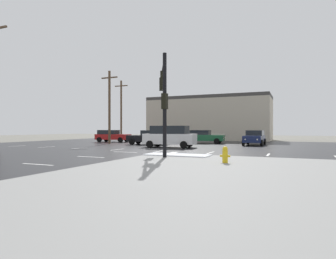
{
  "coord_description": "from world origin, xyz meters",
  "views": [
    {
      "loc": [
        11.43,
        -20.22,
        1.77
      ],
      "look_at": [
        -0.18,
        6.48,
        1.69
      ],
      "focal_mm": 30.4,
      "sensor_mm": 36.0,
      "label": 1
    }
  ],
  "objects_px": {
    "traffic_signal_mast": "(164,91)",
    "fire_hydrant": "(225,155)",
    "sedan_black": "(149,137)",
    "sedan_green": "(204,136)",
    "sedan_red": "(112,136)",
    "utility_pole_far": "(109,106)",
    "sedan_navy": "(255,137)",
    "suv_white": "(170,136)",
    "utility_pole_distant": "(121,109)"
  },
  "relations": [
    {
      "from": "traffic_signal_mast",
      "to": "fire_hydrant",
      "type": "distance_m",
      "value": 6.22
    },
    {
      "from": "sedan_black",
      "to": "sedan_green",
      "type": "relative_size",
      "value": 1.01
    },
    {
      "from": "sedan_red",
      "to": "traffic_signal_mast",
      "type": "bearing_deg",
      "value": -52.54
    },
    {
      "from": "fire_hydrant",
      "to": "sedan_black",
      "type": "relative_size",
      "value": 0.17
    },
    {
      "from": "utility_pole_far",
      "to": "sedan_navy",
      "type": "bearing_deg",
      "value": 12.42
    },
    {
      "from": "traffic_signal_mast",
      "to": "utility_pole_far",
      "type": "height_order",
      "value": "utility_pole_far"
    },
    {
      "from": "suv_white",
      "to": "sedan_green",
      "type": "distance_m",
      "value": 8.41
    },
    {
      "from": "fire_hydrant",
      "to": "utility_pole_far",
      "type": "relative_size",
      "value": 0.09
    },
    {
      "from": "traffic_signal_mast",
      "to": "utility_pole_distant",
      "type": "height_order",
      "value": "utility_pole_distant"
    },
    {
      "from": "suv_white",
      "to": "sedan_black",
      "type": "bearing_deg",
      "value": -46.04
    },
    {
      "from": "fire_hydrant",
      "to": "sedan_navy",
      "type": "xyz_separation_m",
      "value": [
        -0.72,
        18.09,
        0.32
      ]
    },
    {
      "from": "sedan_red",
      "to": "suv_white",
      "type": "height_order",
      "value": "suv_white"
    },
    {
      "from": "sedan_black",
      "to": "utility_pole_distant",
      "type": "relative_size",
      "value": 0.51
    },
    {
      "from": "traffic_signal_mast",
      "to": "sedan_black",
      "type": "xyz_separation_m",
      "value": [
        -7.11,
        11.88,
        -3.28
      ]
    },
    {
      "from": "suv_white",
      "to": "sedan_navy",
      "type": "distance_m",
      "value": 9.91
    },
    {
      "from": "utility_pole_distant",
      "to": "utility_pole_far",
      "type": "bearing_deg",
      "value": -65.29
    },
    {
      "from": "sedan_black",
      "to": "sedan_navy",
      "type": "relative_size",
      "value": 1.03
    },
    {
      "from": "sedan_green",
      "to": "suv_white",
      "type": "bearing_deg",
      "value": -99.83
    },
    {
      "from": "fire_hydrant",
      "to": "traffic_signal_mast",
      "type": "bearing_deg",
      "value": 149.87
    },
    {
      "from": "traffic_signal_mast",
      "to": "sedan_green",
      "type": "distance_m",
      "value": 17.22
    },
    {
      "from": "traffic_signal_mast",
      "to": "fire_hydrant",
      "type": "bearing_deg",
      "value": -146.82
    },
    {
      "from": "suv_white",
      "to": "sedan_green",
      "type": "xyz_separation_m",
      "value": [
        0.83,
        8.37,
        -0.24
      ]
    },
    {
      "from": "sedan_black",
      "to": "utility_pole_distant",
      "type": "height_order",
      "value": "utility_pole_distant"
    },
    {
      "from": "sedan_black",
      "to": "utility_pole_distant",
      "type": "xyz_separation_m",
      "value": [
        -9.42,
        8.89,
        3.92
      ]
    },
    {
      "from": "traffic_signal_mast",
      "to": "suv_white",
      "type": "height_order",
      "value": "traffic_signal_mast"
    },
    {
      "from": "fire_hydrant",
      "to": "sedan_black",
      "type": "distance_m",
      "value": 18.45
    },
    {
      "from": "sedan_red",
      "to": "sedan_navy",
      "type": "xyz_separation_m",
      "value": [
        18.2,
        0.12,
        0.0
      ]
    },
    {
      "from": "traffic_signal_mast",
      "to": "suv_white",
      "type": "relative_size",
      "value": 1.2
    },
    {
      "from": "utility_pole_far",
      "to": "traffic_signal_mast",
      "type": "bearing_deg",
      "value": -43.82
    },
    {
      "from": "sedan_red",
      "to": "sedan_navy",
      "type": "height_order",
      "value": "same"
    },
    {
      "from": "sedan_navy",
      "to": "traffic_signal_mast",
      "type": "bearing_deg",
      "value": -12.46
    },
    {
      "from": "suv_white",
      "to": "utility_pole_far",
      "type": "distance_m",
      "value": 10.58
    },
    {
      "from": "traffic_signal_mast",
      "to": "sedan_green",
      "type": "xyz_separation_m",
      "value": [
        -2.33,
        16.74,
        -3.28
      ]
    },
    {
      "from": "sedan_green",
      "to": "sedan_red",
      "type": "bearing_deg",
      "value": -178.02
    },
    {
      "from": "traffic_signal_mast",
      "to": "sedan_black",
      "type": "relative_size",
      "value": 1.27
    },
    {
      "from": "sedan_green",
      "to": "sedan_navy",
      "type": "relative_size",
      "value": 1.02
    },
    {
      "from": "traffic_signal_mast",
      "to": "sedan_navy",
      "type": "xyz_separation_m",
      "value": [
        3.68,
        15.55,
        -3.28
      ]
    },
    {
      "from": "utility_pole_far",
      "to": "utility_pole_distant",
      "type": "xyz_separation_m",
      "value": [
        -4.04,
        8.79,
        0.25
      ]
    },
    {
      "from": "fire_hydrant",
      "to": "sedan_green",
      "type": "height_order",
      "value": "sedan_green"
    },
    {
      "from": "fire_hydrant",
      "to": "utility_pole_distant",
      "type": "distance_m",
      "value": 31.61
    },
    {
      "from": "suv_white",
      "to": "utility_pole_distant",
      "type": "relative_size",
      "value": 0.54
    },
    {
      "from": "sedan_navy",
      "to": "suv_white",
      "type": "bearing_deg",
      "value": -42.79
    },
    {
      "from": "sedan_red",
      "to": "utility_pole_distant",
      "type": "distance_m",
      "value": 6.92
    },
    {
      "from": "suv_white",
      "to": "utility_pole_far",
      "type": "xyz_separation_m",
      "value": [
        -9.33,
        3.61,
        3.43
      ]
    },
    {
      "from": "sedan_red",
      "to": "utility_pole_far",
      "type": "bearing_deg",
      "value": -65.18
    },
    {
      "from": "traffic_signal_mast",
      "to": "sedan_red",
      "type": "height_order",
      "value": "traffic_signal_mast"
    },
    {
      "from": "fire_hydrant",
      "to": "sedan_green",
      "type": "bearing_deg",
      "value": 109.21
    },
    {
      "from": "fire_hydrant",
      "to": "utility_pole_far",
      "type": "bearing_deg",
      "value": 139.27
    },
    {
      "from": "suv_white",
      "to": "sedan_navy",
      "type": "height_order",
      "value": "suv_white"
    },
    {
      "from": "sedan_red",
      "to": "sedan_black",
      "type": "bearing_deg",
      "value": -31.4
    }
  ]
}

